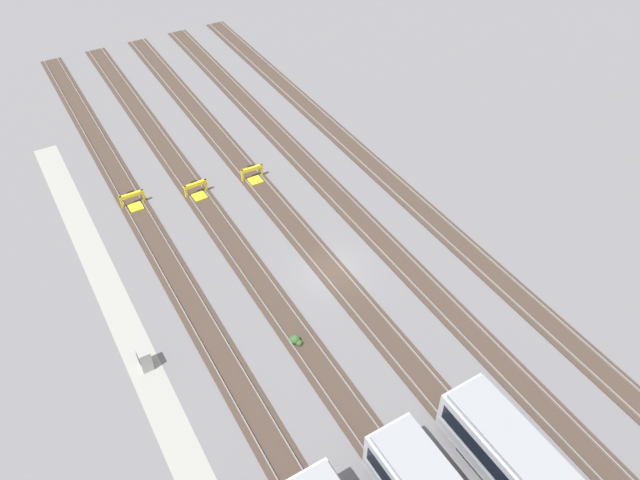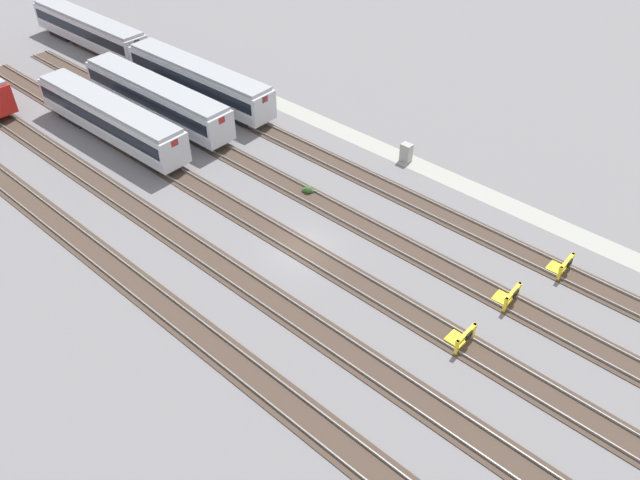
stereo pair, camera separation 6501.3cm
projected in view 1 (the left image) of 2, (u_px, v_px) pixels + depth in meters
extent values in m
plane|color=slate|center=(332.00, 272.00, 45.19)|extent=(400.00, 400.00, 0.00)
cube|color=#9E9E93|center=(138.00, 352.00, 39.77)|extent=(54.00, 2.00, 0.01)
cube|color=#47382D|center=(203.00, 325.00, 41.43)|extent=(90.00, 2.23, 0.06)
cube|color=gray|center=(213.00, 320.00, 41.63)|extent=(90.00, 0.07, 0.15)
cube|color=gray|center=(193.00, 328.00, 41.09)|extent=(90.00, 0.07, 0.15)
cube|color=#47382D|center=(270.00, 297.00, 43.30)|extent=(90.00, 2.23, 0.06)
cube|color=gray|center=(279.00, 292.00, 43.50)|extent=(90.00, 0.07, 0.15)
cube|color=gray|center=(261.00, 300.00, 42.96)|extent=(90.00, 0.07, 0.15)
cube|color=#47382D|center=(332.00, 271.00, 45.17)|extent=(90.00, 2.24, 0.06)
cube|color=gray|center=(340.00, 267.00, 45.37)|extent=(90.00, 0.07, 0.15)
cube|color=gray|center=(323.00, 274.00, 44.83)|extent=(90.00, 0.07, 0.15)
cube|color=#47382D|center=(388.00, 248.00, 47.04)|extent=(90.00, 2.23, 0.06)
cube|color=gray|center=(396.00, 244.00, 47.23)|extent=(90.00, 0.07, 0.15)
cube|color=gray|center=(380.00, 250.00, 46.70)|extent=(90.00, 0.07, 0.15)
cube|color=#47382D|center=(440.00, 226.00, 48.90)|extent=(90.00, 2.23, 0.06)
cube|color=gray|center=(448.00, 222.00, 49.10)|extent=(90.00, 0.07, 0.15)
cube|color=gray|center=(433.00, 228.00, 48.56)|extent=(90.00, 0.07, 0.15)
cube|color=red|center=(387.00, 428.00, 32.33)|extent=(0.09, 0.70, 0.56)
cube|color=red|center=(302.00, 475.00, 30.44)|extent=(0.09, 0.70, 0.56)
cube|color=red|center=(461.00, 388.00, 34.16)|extent=(0.09, 0.70, 0.56)
cube|color=black|center=(494.00, 462.00, 33.82)|extent=(3.64, 2.30, 0.70)
cube|color=yellow|center=(143.00, 196.00, 50.94)|extent=(0.18, 0.18, 1.15)
cube|color=yellow|center=(122.00, 203.00, 50.25)|extent=(0.18, 0.18, 1.15)
cube|color=yellow|center=(131.00, 195.00, 50.31)|extent=(0.26, 2.00, 0.30)
cube|color=yellow|center=(136.00, 207.00, 50.57)|extent=(1.11, 1.09, 0.18)
cube|color=black|center=(131.00, 194.00, 50.42)|extent=(0.13, 0.60, 0.44)
cube|color=yellow|center=(206.00, 185.00, 52.00)|extent=(0.19, 0.19, 1.15)
cube|color=yellow|center=(186.00, 192.00, 51.28)|extent=(0.19, 0.19, 1.15)
cube|color=yellow|center=(195.00, 184.00, 51.36)|extent=(0.31, 2.01, 0.30)
cube|color=yellow|center=(199.00, 197.00, 51.62)|extent=(1.14, 1.12, 0.18)
cube|color=black|center=(194.00, 183.00, 51.47)|extent=(0.14, 0.60, 0.44)
cube|color=yellow|center=(262.00, 170.00, 53.61)|extent=(0.18, 0.18, 1.15)
cube|color=yellow|center=(243.00, 176.00, 52.96)|extent=(0.18, 0.18, 1.15)
cube|color=yellow|center=(252.00, 169.00, 53.00)|extent=(0.29, 2.00, 0.30)
cube|color=yellow|center=(255.00, 181.00, 53.25)|extent=(1.12, 1.10, 0.18)
cube|color=black|center=(251.00, 168.00, 53.12)|extent=(0.13, 0.60, 0.44)
cube|color=#9E9E99|center=(145.00, 359.00, 38.41)|extent=(0.90, 0.70, 1.60)
cube|color=#333338|center=(138.00, 359.00, 38.12)|extent=(0.70, 0.04, 0.36)
sphere|color=#38602D|center=(295.00, 339.00, 40.20)|extent=(0.64, 0.64, 0.64)
sphere|color=#38602D|center=(299.00, 343.00, 40.12)|extent=(0.44, 0.44, 0.44)
sphere|color=#38602D|center=(291.00, 340.00, 40.36)|extent=(0.36, 0.36, 0.36)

